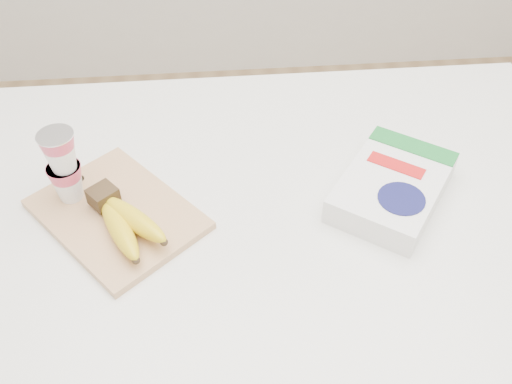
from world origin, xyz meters
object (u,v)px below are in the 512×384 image
(cutting_board, at_px, (117,214))
(table, at_px, (274,332))
(bananas, at_px, (124,221))
(cereal_box, at_px, (392,187))
(yogurt_stack, at_px, (63,165))

(cutting_board, bearing_deg, table, -35.23)
(bananas, height_order, cereal_box, bananas)
(cutting_board, distance_m, yogurt_stack, 0.13)
(yogurt_stack, bearing_deg, cutting_board, -28.47)
(table, distance_m, cutting_board, 0.58)
(bananas, bearing_deg, yogurt_stack, 138.99)
(cutting_board, relative_size, cereal_box, 0.99)
(table, distance_m, yogurt_stack, 0.70)
(yogurt_stack, xyz_separation_m, cereal_box, (0.61, -0.04, -0.07))
(yogurt_stack, height_order, cereal_box, yogurt_stack)
(yogurt_stack, relative_size, cereal_box, 0.49)
(cutting_board, height_order, bananas, bananas)
(table, bearing_deg, yogurt_stack, 177.05)
(bananas, height_order, yogurt_stack, yogurt_stack)
(yogurt_stack, bearing_deg, table, -2.95)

